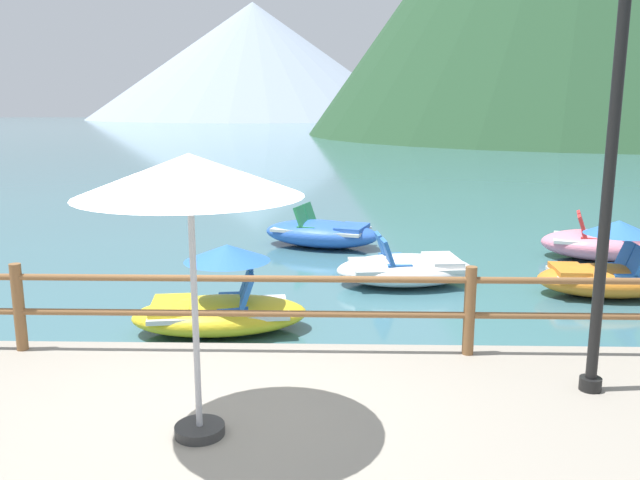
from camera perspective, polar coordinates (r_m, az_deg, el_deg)
ground_plane at (r=45.11m, az=0.24°, el=8.01°), size 200.00×200.00×0.00m
dock_railing at (r=6.92m, az=-6.83°, el=-5.17°), size 23.92×0.12×0.95m
lamp_post at (r=6.15m, az=24.39°, el=10.85°), size 0.28×0.28×4.34m
beach_umbrella at (r=4.92m, az=-11.31°, el=5.21°), size 1.70×1.70×2.24m
pedal_boat_0 at (r=13.86m, az=23.22°, el=-0.33°), size 2.47×1.91×0.90m
pedal_boat_1 at (r=11.28m, az=23.83°, el=-2.54°), size 2.21×1.20×1.22m
pedal_boat_2 at (r=13.88m, az=0.16°, el=0.62°), size 2.75×1.95×0.89m
pedal_boat_3 at (r=11.11m, az=7.49°, el=-2.51°), size 2.45×1.58×0.84m
pedal_boat_5 at (r=8.82m, az=-8.68°, el=-5.54°), size 2.46×1.52×1.19m
distant_peak at (r=135.36m, az=-5.81°, el=15.25°), size 65.33×65.33×22.47m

